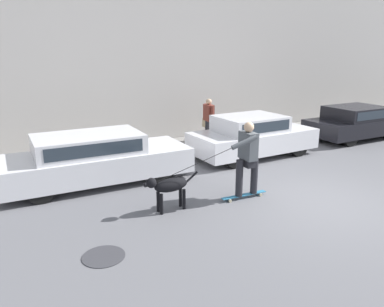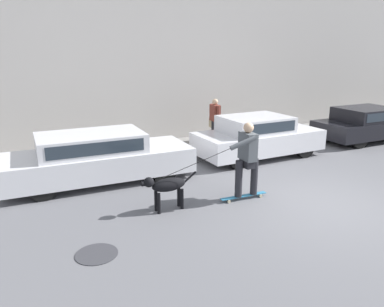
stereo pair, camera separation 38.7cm
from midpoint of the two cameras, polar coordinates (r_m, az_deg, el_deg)
The scene contains 10 objects.
ground_plane at distance 8.63m, azimuth 17.54°, elevation -7.08°, with size 36.00×36.00×0.00m, color slate.
back_wall at distance 13.51m, azimuth -3.44°, elevation 13.69°, with size 32.00×0.30×5.55m.
sidewalk_curb at distance 12.90m, azimuth -1.02°, elevation 1.42°, with size 30.00×1.91×0.12m.
parked_car_0 at distance 9.54m, azimuth -15.71°, elevation -0.82°, with size 4.63×1.85×1.25m.
parked_car_1 at distance 11.65m, azimuth 8.26°, elevation 2.57°, with size 3.94×1.70×1.28m.
parked_car_2 at distance 15.13m, azimuth 23.14°, elevation 4.36°, with size 4.02×1.82×1.20m.
dog at distance 7.65m, azimuth -5.03°, elevation -5.04°, with size 1.22×0.29×0.78m.
skateboarder at distance 8.20m, azimuth 7.07°, elevation -0.38°, with size 2.71×0.66×1.73m.
pedestrian_with_bag at distance 12.82m, azimuth 1.65°, elevation 5.31°, with size 0.27×0.73×1.50m.
manhole_cover at distance 6.44m, azimuth -15.06°, elevation -14.91°, with size 0.69×0.69×0.01m.
Camera 1 is at (-6.17, -5.21, 3.22)m, focal length 35.00 mm.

